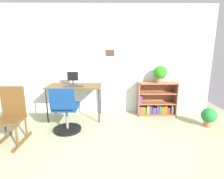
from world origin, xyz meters
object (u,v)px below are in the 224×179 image
(desk, at_px, (75,88))
(bookshelf_low, at_px, (156,101))
(potted_plant_on_shelf, at_px, (160,73))
(rocking_chair, at_px, (11,115))
(office_chair, at_px, (66,113))
(keyboard, at_px, (73,86))
(potted_plant_floor, at_px, (209,116))
(monitor, at_px, (73,79))

(desk, xyz_separation_m, bookshelf_low, (1.88, 0.23, -0.37))
(bookshelf_low, distance_m, potted_plant_on_shelf, 0.67)
(rocking_chair, bearing_deg, office_chair, 19.82)
(rocking_chair, bearing_deg, desk, 49.52)
(potted_plant_on_shelf, bearing_deg, keyboard, -171.08)
(keyboard, height_order, potted_plant_floor, keyboard)
(keyboard, height_order, bookshelf_low, bookshelf_low)
(bookshelf_low, xyz_separation_m, potted_plant_on_shelf, (0.05, -0.05, 0.66))
(monitor, height_order, office_chair, monitor)
(monitor, distance_m, potted_plant_floor, 2.94)
(desk, bearing_deg, rocking_chair, -130.48)
(desk, xyz_separation_m, keyboard, (-0.00, -0.12, 0.06))
(keyboard, distance_m, bookshelf_low, 1.96)
(potted_plant_on_shelf, bearing_deg, office_chair, -155.43)
(monitor, height_order, potted_plant_on_shelf, potted_plant_on_shelf)
(monitor, bearing_deg, potted_plant_on_shelf, 3.91)
(bookshelf_low, bearing_deg, keyboard, -169.34)
(potted_plant_floor, bearing_deg, desk, 169.69)
(office_chair, xyz_separation_m, potted_plant_floor, (2.81, 0.22, -0.16))
(rocking_chair, bearing_deg, keyboard, 45.86)
(office_chair, bearing_deg, rocking_chair, -160.18)
(rocking_chair, bearing_deg, bookshelf_low, 24.45)
(rocking_chair, xyz_separation_m, potted_plant_floor, (3.63, 0.52, -0.25))
(rocking_chair, height_order, potted_plant_on_shelf, potted_plant_on_shelf)
(monitor, xyz_separation_m, office_chair, (-0.00, -0.77, -0.52))
(monitor, xyz_separation_m, rocking_chair, (-0.83, -1.06, -0.43))
(rocking_chair, bearing_deg, potted_plant_floor, 8.11)
(desk, distance_m, office_chair, 0.79)
(keyboard, bearing_deg, bookshelf_low, 10.66)
(office_chair, relative_size, rocking_chair, 0.94)
(desk, xyz_separation_m, rocking_chair, (-0.87, -1.02, -0.24))
(bookshelf_low, height_order, potted_plant_floor, bookshelf_low)
(office_chair, distance_m, potted_plant_on_shelf, 2.25)
(office_chair, xyz_separation_m, potted_plant_on_shelf, (1.97, 0.90, 0.62))
(keyboard, bearing_deg, potted_plant_on_shelf, 8.92)
(desk, relative_size, bookshelf_low, 1.30)
(rocking_chair, relative_size, bookshelf_low, 1.03)
(potted_plant_on_shelf, distance_m, potted_plant_floor, 1.33)
(monitor, relative_size, keyboard, 0.69)
(rocking_chair, height_order, bookshelf_low, rocking_chair)
(monitor, xyz_separation_m, potted_plant_floor, (2.80, -0.55, -0.68))
(bookshelf_low, bearing_deg, office_chair, -153.65)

